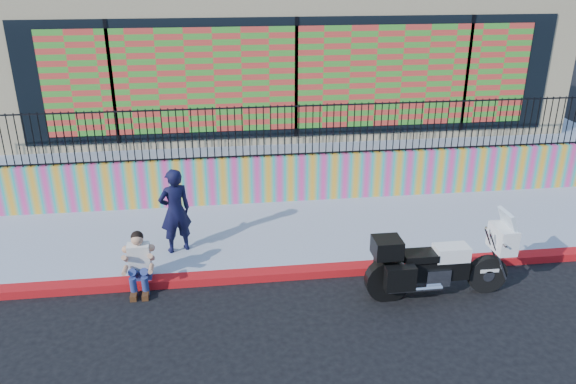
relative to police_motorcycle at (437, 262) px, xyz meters
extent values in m
plane|color=black|center=(-1.71, 0.94, -0.65)|extent=(90.00, 90.00, 0.00)
cube|color=#AD120C|center=(-1.71, 0.94, -0.57)|extent=(16.00, 0.30, 0.15)
cube|color=#8F97AC|center=(-1.71, 2.59, -0.57)|extent=(16.00, 3.00, 0.15)
cube|color=#DD3A8B|center=(-1.71, 4.19, 0.05)|extent=(16.00, 0.20, 1.10)
cube|color=#8F97AC|center=(-1.71, 9.29, -0.02)|extent=(16.00, 10.00, 1.25)
cube|color=tan|center=(-1.71, 9.09, 2.60)|extent=(14.00, 8.00, 4.00)
cube|color=black|center=(-1.71, 5.07, 2.20)|extent=(12.60, 0.04, 2.80)
cube|color=red|center=(-1.71, 5.04, 2.20)|extent=(11.48, 0.02, 2.40)
cylinder|color=black|center=(0.94, 0.00, -0.30)|extent=(0.69, 0.15, 0.69)
cylinder|color=black|center=(-0.85, 0.00, -0.30)|extent=(0.69, 0.15, 0.69)
cube|color=black|center=(0.05, 0.00, -0.12)|extent=(1.00, 0.29, 0.36)
cube|color=silver|center=(0.00, 0.00, -0.23)|extent=(0.42, 0.36, 0.32)
cube|color=white|center=(0.24, 0.00, 0.17)|extent=(0.58, 0.34, 0.25)
cube|color=black|center=(-0.32, 0.00, 0.15)|extent=(0.58, 0.36, 0.13)
cube|color=white|center=(1.13, 0.00, 0.38)|extent=(0.32, 0.55, 0.44)
cube|color=silver|center=(1.17, 0.00, 0.72)|extent=(0.19, 0.48, 0.36)
cube|color=black|center=(-0.90, 0.00, 0.35)|extent=(0.46, 0.44, 0.32)
cube|color=black|center=(-0.74, -0.32, -0.07)|extent=(0.50, 0.19, 0.42)
cube|color=black|center=(-0.74, 0.32, -0.07)|extent=(0.50, 0.19, 0.42)
cube|color=white|center=(0.94, 0.00, -0.19)|extent=(0.34, 0.17, 0.06)
imported|color=black|center=(-4.48, 1.96, 0.35)|extent=(0.72, 0.60, 1.69)
cube|color=navy|center=(-5.07, 1.01, -0.41)|extent=(0.36, 0.28, 0.18)
cube|color=silver|center=(-5.07, 0.97, -0.06)|extent=(0.38, 0.27, 0.54)
sphere|color=tan|center=(-5.07, 0.93, 0.30)|extent=(0.21, 0.21, 0.21)
cube|color=#472814|center=(-5.17, 0.57, -0.60)|extent=(0.11, 0.26, 0.10)
cube|color=#472814|center=(-4.97, 0.57, -0.60)|extent=(0.11, 0.26, 0.10)
camera|label=1|loc=(-3.60, -7.98, 4.74)|focal=35.00mm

